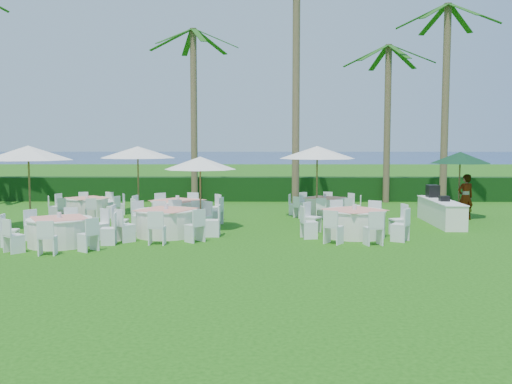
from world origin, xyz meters
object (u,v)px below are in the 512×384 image
(banquet_table_d, at_px, (87,206))
(umbrella_a, at_px, (28,153))
(umbrella_b, at_px, (200,163))
(umbrella_d, at_px, (317,152))
(banquet_table_a, at_px, (60,231))
(umbrella_c, at_px, (138,152))
(banquet_table_b, at_px, (166,222))
(banquet_table_c, at_px, (354,222))
(buffet_table, at_px, (440,211))
(staff_person, at_px, (466,197))
(umbrella_green, at_px, (460,158))
(banquet_table_e, at_px, (178,211))
(banquet_table_f, at_px, (325,206))

(banquet_table_d, distance_m, umbrella_a, 3.95)
(umbrella_b, xyz_separation_m, umbrella_d, (4.21, 3.03, 0.30))
(banquet_table_a, bearing_deg, umbrella_c, 84.75)
(banquet_table_b, height_order, banquet_table_c, banquet_table_c)
(umbrella_a, height_order, buffet_table, umbrella_a)
(umbrella_a, xyz_separation_m, staff_person, (15.78, 2.19, -1.72))
(banquet_table_c, relative_size, umbrella_c, 1.10)
(banquet_table_b, bearing_deg, umbrella_d, 39.92)
(umbrella_d, xyz_separation_m, staff_person, (5.63, -0.41, -1.69))
(banquet_table_b, xyz_separation_m, umbrella_green, (10.65, 4.23, 1.91))
(banquet_table_e, bearing_deg, umbrella_c, 125.32)
(banquet_table_b, xyz_separation_m, banquet_table_e, (-0.06, 2.84, -0.00))
(banquet_table_c, relative_size, banquet_table_e, 1.01)
(umbrella_b, height_order, staff_person, umbrella_b)
(banquet_table_e, bearing_deg, buffet_table, -0.42)
(banquet_table_a, relative_size, banquet_table_e, 0.94)
(banquet_table_e, distance_m, umbrella_d, 5.82)
(banquet_table_e, xyz_separation_m, umbrella_c, (-2.05, 2.89, 2.09))
(banquet_table_c, height_order, umbrella_a, umbrella_a)
(banquet_table_d, relative_size, umbrella_d, 0.98)
(banquet_table_a, bearing_deg, umbrella_green, 23.70)
(banquet_table_b, bearing_deg, umbrella_b, 53.59)
(banquet_table_b, xyz_separation_m, umbrella_c, (-2.11, 5.73, 2.09))
(banquet_table_a, distance_m, banquet_table_b, 3.25)
(umbrella_c, relative_size, umbrella_green, 1.20)
(banquet_table_e, distance_m, umbrella_c, 4.11)
(banquet_table_b, distance_m, banquet_table_d, 6.26)
(umbrella_c, height_order, umbrella_green, umbrella_c)
(umbrella_a, bearing_deg, banquet_table_a, -56.81)
(umbrella_c, height_order, umbrella_d, umbrella_d)
(umbrella_a, bearing_deg, banquet_table_c, -9.28)
(banquet_table_f, relative_size, buffet_table, 0.77)
(umbrella_a, bearing_deg, umbrella_d, 14.37)
(buffet_table, height_order, staff_person, staff_person)
(umbrella_b, bearing_deg, umbrella_d, 35.75)
(umbrella_a, bearing_deg, banquet_table_f, 17.74)
(banquet_table_d, height_order, umbrella_d, umbrella_d)
(umbrella_a, relative_size, buffet_table, 0.82)
(umbrella_a, distance_m, buffet_table, 14.68)
(banquet_table_c, relative_size, umbrella_b, 1.39)
(banquet_table_c, relative_size, staff_person, 1.96)
(banquet_table_b, bearing_deg, banquet_table_c, -0.69)
(umbrella_a, bearing_deg, umbrella_green, 9.14)
(umbrella_green, bearing_deg, banquet_table_c, -137.80)
(umbrella_d, xyz_separation_m, umbrella_green, (5.49, -0.09, -0.20))
(umbrella_c, relative_size, umbrella_d, 1.07)
(umbrella_green, xyz_separation_m, staff_person, (0.14, -0.32, -1.49))
(banquet_table_d, xyz_separation_m, umbrella_a, (-1.02, -3.12, 2.20))
(banquet_table_b, distance_m, banquet_table_f, 7.53)
(staff_person, bearing_deg, umbrella_c, -21.46)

